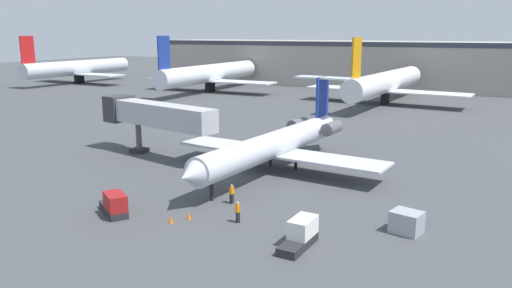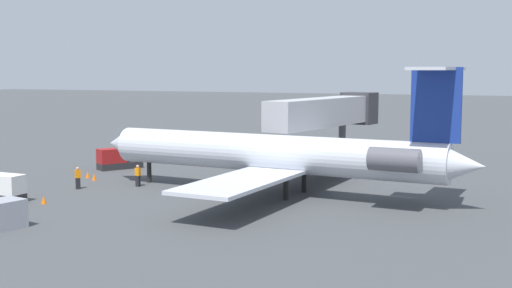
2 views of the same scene
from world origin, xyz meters
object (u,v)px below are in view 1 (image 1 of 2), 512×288
at_px(baggage_tug_lead, 301,234).
at_px(parked_airliner_west_mid, 209,74).
at_px(ground_crew_loader, 232,194).
at_px(traffic_cone_mid, 310,226).
at_px(traffic_cone_far, 189,216).
at_px(cargo_container_uld, 407,222).
at_px(traffic_cone_near, 171,219).
at_px(baggage_tug_trailing, 114,205).
at_px(ground_crew_marshaller, 238,212).
at_px(regional_jet, 278,143).
at_px(jet_bridge, 151,114).
at_px(parked_airliner_centre, 386,83).
at_px(parked_airliner_west_end, 78,68).

height_order(baggage_tug_lead, parked_airliner_west_mid, parked_airliner_west_mid).
xyz_separation_m(ground_crew_loader, baggage_tug_lead, (8.60, -5.42, -0.02)).
bearing_deg(ground_crew_loader, traffic_cone_mid, -15.83).
distance_m(baggage_tug_lead, traffic_cone_far, 9.77).
bearing_deg(cargo_container_uld, traffic_cone_near, -159.14).
bearing_deg(baggage_tug_trailing, parked_airliner_west_mid, 117.17).
relative_size(traffic_cone_near, traffic_cone_far, 1.00).
relative_size(ground_crew_marshaller, ground_crew_loader, 1.00).
height_order(regional_jet, jet_bridge, regional_jet).
distance_m(parked_airliner_west_mid, parked_airliner_centre, 43.68).
bearing_deg(traffic_cone_near, ground_crew_loader, 72.13).
bearing_deg(traffic_cone_near, jet_bridge, 131.97).
relative_size(baggage_tug_lead, traffic_cone_mid, 7.37).
height_order(regional_jet, baggage_tug_trailing, regional_jet).
bearing_deg(regional_jet, traffic_cone_mid, -56.69).
relative_size(ground_crew_loader, traffic_cone_mid, 3.07).
bearing_deg(regional_jet, jet_bridge, -176.77).
xyz_separation_m(parked_airliner_west_mid, parked_airliner_centre, (43.64, -2.02, -0.05)).
bearing_deg(baggage_tug_trailing, parked_airliner_centre, 86.28).
bearing_deg(ground_crew_marshaller, traffic_cone_far, -162.03).
bearing_deg(traffic_cone_near, parked_airliner_west_end, 139.65).
height_order(regional_jet, cargo_container_uld, regional_jet).
height_order(ground_crew_marshaller, baggage_tug_lead, baggage_tug_lead).
xyz_separation_m(cargo_container_uld, traffic_cone_near, (-16.65, -6.34, -0.55)).
relative_size(baggage_tug_lead, parked_airliner_west_end, 0.11).
bearing_deg(traffic_cone_mid, parked_airliner_west_mid, 127.18).
xyz_separation_m(regional_jet, baggage_tug_lead, (9.50, -16.88, -2.20)).
distance_m(ground_crew_loader, parked_airliner_centre, 67.03).
bearing_deg(traffic_cone_mid, jet_bridge, 152.86).
relative_size(baggage_tug_lead, cargo_container_uld, 1.64).
relative_size(regional_jet, parked_airliner_west_mid, 0.74).
bearing_deg(cargo_container_uld, baggage_tug_trailing, -162.12).
xyz_separation_m(traffic_cone_far, parked_airliner_west_mid, (-44.75, 73.78, 4.20)).
xyz_separation_m(jet_bridge, parked_airliner_centre, (14.70, 56.34, -0.57)).
bearing_deg(parked_airliner_west_mid, regional_jet, -51.94).
relative_size(traffic_cone_far, parked_airliner_centre, 0.01).
distance_m(traffic_cone_far, parked_airliner_west_end, 116.62).
bearing_deg(traffic_cone_far, traffic_cone_mid, 15.39).
xyz_separation_m(regional_jet, parked_airliner_west_end, (-90.00, 58.01, 1.35)).
height_order(cargo_container_uld, parked_airliner_west_end, parked_airliner_west_end).
distance_m(jet_bridge, parked_airliner_centre, 58.23).
bearing_deg(traffic_cone_mid, parked_airliner_west_end, 144.07).
distance_m(traffic_cone_near, traffic_cone_mid, 10.80).
xyz_separation_m(cargo_container_uld, parked_airliner_west_end, (-105.59, 69.22, 3.56)).
height_order(traffic_cone_near, traffic_cone_mid, same).
height_order(regional_jet, traffic_cone_near, regional_jet).
distance_m(cargo_container_uld, traffic_cone_near, 17.83).
relative_size(ground_crew_loader, baggage_tug_trailing, 0.41).
height_order(parked_airliner_west_mid, parked_airliner_centre, parked_airliner_west_mid).
relative_size(ground_crew_loader, baggage_tug_lead, 0.42).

